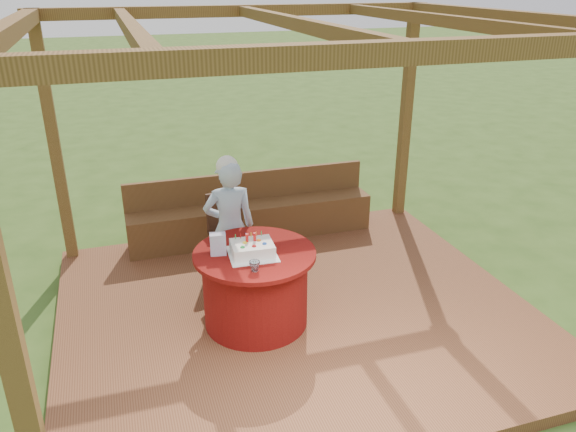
% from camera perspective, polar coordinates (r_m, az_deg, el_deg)
% --- Properties ---
extents(ground, '(60.00, 60.00, 0.00)m').
position_cam_1_polar(ground, '(5.68, 0.79, -10.27)').
color(ground, '#304E1A').
rests_on(ground, ground).
extents(deck, '(4.50, 4.00, 0.12)m').
position_cam_1_polar(deck, '(5.65, 0.79, -9.76)').
color(deck, brown).
rests_on(deck, ground).
extents(pergola, '(4.50, 4.00, 2.72)m').
position_cam_1_polar(pergola, '(4.79, 0.95, 14.49)').
color(pergola, brown).
rests_on(pergola, deck).
extents(bench, '(3.00, 0.42, 0.80)m').
position_cam_1_polar(bench, '(6.95, -3.72, -0.11)').
color(bench, brown).
rests_on(bench, deck).
extents(table, '(1.11, 1.11, 0.74)m').
position_cam_1_polar(table, '(5.22, -3.33, -7.20)').
color(table, maroon).
rests_on(table, deck).
extents(chair, '(0.47, 0.47, 0.86)m').
position_cam_1_polar(chair, '(6.18, -6.05, -1.22)').
color(chair, '#361D11').
rests_on(chair, deck).
extents(elderly_woman, '(0.53, 0.36, 1.45)m').
position_cam_1_polar(elderly_woman, '(5.62, -5.94, -0.96)').
color(elderly_woman, '#8BADCF').
rests_on(elderly_woman, deck).
extents(birthday_cake, '(0.45, 0.45, 0.19)m').
position_cam_1_polar(birthday_cake, '(4.98, -3.65, -3.32)').
color(birthday_cake, white).
rests_on(birthday_cake, table).
extents(gift_bag, '(0.15, 0.11, 0.20)m').
position_cam_1_polar(gift_bag, '(4.99, -7.12, -2.85)').
color(gift_bag, '#E494CE').
rests_on(gift_bag, table).
extents(drinking_glass, '(0.11, 0.11, 0.09)m').
position_cam_1_polar(drinking_glass, '(4.71, -3.41, -5.11)').
color(drinking_glass, white).
rests_on(drinking_glass, table).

